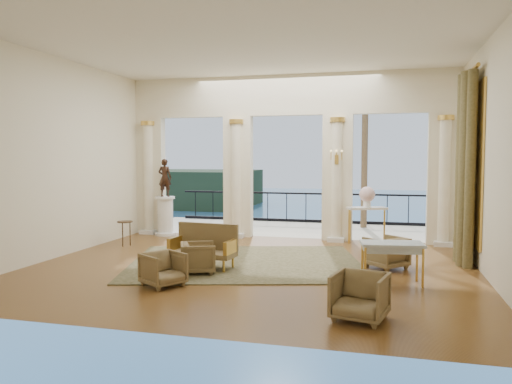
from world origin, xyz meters
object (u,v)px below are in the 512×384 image
(armchair_b, at_px, (360,294))
(pedestal, at_px, (165,217))
(armchair_a, at_px, (163,268))
(armchair_c, at_px, (386,251))
(settee, at_px, (204,246))
(game_table, at_px, (392,247))
(statue, at_px, (165,178))
(armchair_d, at_px, (198,256))
(side_table, at_px, (125,225))
(console_table, at_px, (367,213))

(armchair_b, distance_m, pedestal, 8.58)
(armchair_a, distance_m, armchair_b, 3.57)
(armchair_b, relative_size, armchair_c, 1.01)
(settee, relative_size, game_table, 1.22)
(statue, bearing_deg, armchair_d, 121.61)
(side_table, bearing_deg, settee, -33.12)
(armchair_d, xyz_separation_m, game_table, (3.64, 0.11, 0.33))
(armchair_b, height_order, console_table, console_table)
(side_table, bearing_deg, armchair_a, -52.25)
(armchair_b, height_order, game_table, game_table)
(game_table, bearing_deg, console_table, 89.77)
(settee, distance_m, statue, 4.68)
(armchair_d, relative_size, side_table, 1.06)
(armchair_d, distance_m, statue, 5.16)
(pedestal, bearing_deg, statue, -45.00)
(armchair_b, height_order, statue, statue)
(game_table, height_order, statue, statue)
(pedestal, bearing_deg, side_table, -98.11)
(statue, bearing_deg, armchair_b, 132.37)
(game_table, relative_size, console_table, 1.07)
(armchair_d, xyz_separation_m, pedestal, (-2.64, 4.22, 0.21))
(game_table, bearing_deg, armchair_b, -109.86)
(armchair_a, height_order, game_table, game_table)
(armchair_b, relative_size, game_table, 0.63)
(settee, bearing_deg, statue, 131.45)
(armchair_c, relative_size, pedestal, 0.64)
(armchair_b, bearing_deg, pedestal, 145.54)
(pedestal, bearing_deg, armchair_a, -65.58)
(armchair_a, bearing_deg, armchair_d, 20.32)
(armchair_c, bearing_deg, statue, -71.57)
(armchair_d, relative_size, statue, 0.61)
(armchair_d, xyz_separation_m, side_table, (-2.90, 2.37, 0.21))
(armchair_b, xyz_separation_m, settee, (-3.25, 2.60, 0.08))
(statue, relative_size, console_table, 1.01)
(statue, bearing_deg, armchair_c, 154.76)
(armchair_b, distance_m, armchair_d, 3.81)
(console_table, bearing_deg, armchair_a, -142.33)
(armchair_a, xyz_separation_m, pedestal, (-2.40, 5.29, 0.21))
(settee, xyz_separation_m, pedestal, (-2.58, 3.70, 0.10))
(settee, xyz_separation_m, statue, (-2.58, 3.70, 1.23))
(armchair_b, relative_size, settee, 0.52)
(statue, relative_size, side_table, 1.73)
(armchair_b, bearing_deg, console_table, 103.93)
(armchair_a, xyz_separation_m, armchair_d, (0.24, 1.07, 0.00))
(settee, bearing_deg, pedestal, 131.45)
(armchair_c, distance_m, side_table, 6.53)
(statue, height_order, console_table, statue)
(console_table, bearing_deg, armchair_c, -101.11)
(console_table, height_order, side_table, console_table)
(statue, distance_m, side_table, 2.18)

